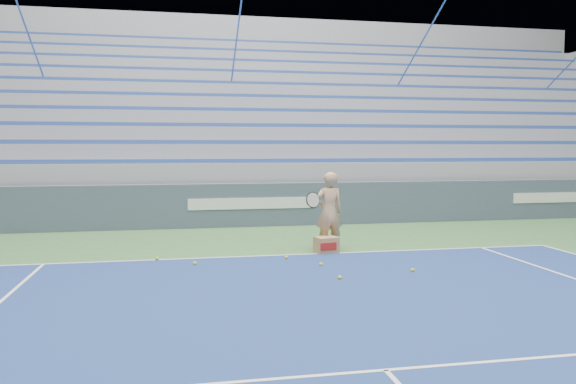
# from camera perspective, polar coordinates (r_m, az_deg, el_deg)

# --- Properties ---
(sponsor_barrier) EXTENTS (30.00, 0.32, 1.10)m
(sponsor_barrier) POSITION_cam_1_polar(r_m,az_deg,el_deg) (14.33, -3.73, -1.30)
(sponsor_barrier) COLOR #404D62
(sponsor_barrier) RESTS_ON ground
(bleachers) EXTENTS (31.00, 9.15, 7.30)m
(bleachers) POSITION_cam_1_polar(r_m,az_deg,el_deg) (19.94, -5.88, 5.55)
(bleachers) COLOR #97999F
(bleachers) RESTS_ON ground
(tennis_player) EXTENTS (0.90, 0.83, 1.54)m
(tennis_player) POSITION_cam_1_polar(r_m,az_deg,el_deg) (10.97, 4.16, -1.96)
(tennis_player) COLOR tan
(tennis_player) RESTS_ON ground
(ball_box) EXTENTS (0.47, 0.40, 0.31)m
(ball_box) POSITION_cam_1_polar(r_m,az_deg,el_deg) (10.76, 3.92, -5.40)
(ball_box) COLOR #AB7F52
(ball_box) RESTS_ON ground
(tennis_ball_0) EXTENTS (0.07, 0.07, 0.07)m
(tennis_ball_0) POSITION_cam_1_polar(r_m,az_deg,el_deg) (10.16, -0.18, -6.68)
(tennis_ball_0) COLOR #C6D82C
(tennis_ball_0) RESTS_ON ground
(tennis_ball_1) EXTENTS (0.07, 0.07, 0.07)m
(tennis_ball_1) POSITION_cam_1_polar(r_m,az_deg,el_deg) (8.69, 5.31, -8.66)
(tennis_ball_1) COLOR #C6D82C
(tennis_ball_1) RESTS_ON ground
(tennis_ball_2) EXTENTS (0.07, 0.07, 0.07)m
(tennis_ball_2) POSITION_cam_1_polar(r_m,az_deg,el_deg) (9.37, 12.54, -7.77)
(tennis_ball_2) COLOR #C6D82C
(tennis_ball_2) RESTS_ON ground
(tennis_ball_3) EXTENTS (0.07, 0.07, 0.07)m
(tennis_ball_3) POSITION_cam_1_polar(r_m,az_deg,el_deg) (9.80, -9.43, -7.17)
(tennis_ball_3) COLOR #C6D82C
(tennis_ball_3) RESTS_ON ground
(tennis_ball_4) EXTENTS (0.07, 0.07, 0.07)m
(tennis_ball_4) POSITION_cam_1_polar(r_m,az_deg,el_deg) (10.33, -13.15, -6.62)
(tennis_ball_4) COLOR #C6D82C
(tennis_ball_4) RESTS_ON ground
(tennis_ball_5) EXTENTS (0.07, 0.07, 0.07)m
(tennis_ball_5) POSITION_cam_1_polar(r_m,az_deg,el_deg) (9.61, 3.36, -7.36)
(tennis_ball_5) COLOR #C6D82C
(tennis_ball_5) RESTS_ON ground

